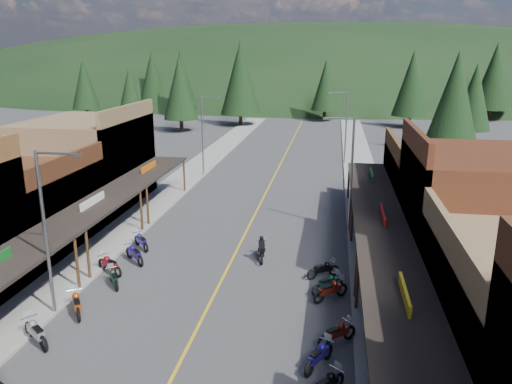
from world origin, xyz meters
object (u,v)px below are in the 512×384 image
at_px(shop_west_3, 89,162).
at_px(bike_east_5, 337,332).
at_px(pine_8, 130,99).
at_px(bike_east_4, 319,355).
at_px(pine_2, 240,78).
at_px(bike_east_6, 331,289).
at_px(streetlight_2, 350,169).
at_px(pine_0, 84,84).
at_px(pine_7, 153,76).
at_px(bike_west_6, 114,277).
at_px(pine_5, 494,76).
at_px(pine_1, 181,78).
at_px(bike_west_8, 134,253).
at_px(bike_east_3, 327,384).
at_px(bike_east_7, 328,283).
at_px(shop_west_2, 19,209).
at_px(rider_on_bike, 262,250).
at_px(streetlight_3, 345,124).
at_px(pine_11, 455,95).
at_px(bike_west_9, 141,240).
at_px(pine_10, 180,88).
at_px(bike_east_8, 323,269).
at_px(bike_west_5, 77,303).
at_px(streetlight_0, 47,227).
at_px(bike_west_4, 36,331).
at_px(shop_east_3, 441,188).
at_px(pedestrian_east_a, 375,290).
at_px(pedestrian_east_b, 365,193).
at_px(shop_east_2, 478,216).
at_px(pine_3, 326,85).
at_px(streetlight_1, 204,132).
at_px(bike_west_7, 109,264).

xyz_separation_m(shop_west_3, bike_east_5, (20.06, -17.79, -2.94)).
height_order(pine_8, bike_east_4, pine_8).
distance_m(pine_2, bike_east_6, 63.01).
distance_m(streetlight_2, pine_0, 71.59).
xyz_separation_m(pine_7, bike_west_6, (26.45, -78.75, -6.71)).
distance_m(pine_2, pine_5, 46.17).
distance_m(pine_1, bike_west_8, 72.28).
relative_size(bike_east_3, bike_east_7, 0.98).
xyz_separation_m(shop_west_2, bike_east_3, (19.67, -11.72, -1.97)).
xyz_separation_m(bike_east_3, rider_on_bike, (-4.11, 12.02, 0.08)).
height_order(streetlight_3, pine_0, pine_0).
distance_m(pine_11, bike_west_9, 44.51).
xyz_separation_m(pine_5, pine_10, (-52.00, -22.00, -1.21)).
bearing_deg(bike_east_8, bike_east_5, -23.51).
bearing_deg(pine_5, pine_11, -112.38).
relative_size(bike_west_5, rider_on_bike, 0.98).
bearing_deg(pine_8, bike_west_9, -66.97).
distance_m(streetlight_0, bike_west_4, 4.59).
height_order(pine_8, bike_west_6, pine_8).
height_order(streetlight_2, pine_7, pine_7).
height_order(shop_east_3, streetlight_2, streetlight_2).
bearing_deg(pedestrian_east_a, streetlight_2, -169.33).
bearing_deg(pine_8, pine_10, 68.20).
height_order(bike_east_4, pedestrian_east_b, pedestrian_east_b).
relative_size(shop_west_3, pine_0, 0.99).
height_order(bike_east_4, rider_on_bike, rider_on_bike).
relative_size(shop_east_2, bike_east_7, 5.41).
bearing_deg(pine_5, pine_0, -172.30).
bearing_deg(bike_west_5, pine_3, 49.38).
height_order(streetlight_0, pine_10, pine_10).
relative_size(streetlight_3, pedestrian_east_a, 4.23).
distance_m(shop_east_2, pine_3, 65.11).
relative_size(streetlight_0, pedestrian_east_b, 4.36).
height_order(streetlight_0, bike_east_5, streetlight_0).
bearing_deg(shop_east_2, shop_west_2, -180.00).
bearing_deg(rider_on_bike, bike_east_6, -54.59).
xyz_separation_m(pine_0, bike_east_8, (45.52, -61.95, -5.93)).
xyz_separation_m(streetlight_2, pine_2, (-16.95, 50.00, 3.53)).
bearing_deg(bike_west_5, bike_west_4, -132.88).
relative_size(bike_east_4, pedestrian_east_a, 1.09).
xyz_separation_m(shop_east_3, pedestrian_east_a, (-5.68, -14.51, -1.44)).
bearing_deg(streetlight_1, shop_east_2, -44.39).
relative_size(bike_west_9, pedestrian_east_a, 1.07).
distance_m(shop_east_3, pine_0, 74.00).
bearing_deg(streetlight_0, streetlight_3, 68.88).
xyz_separation_m(pine_7, bike_west_5, (25.99, -81.84, -6.62)).
xyz_separation_m(pine_0, bike_west_6, (34.45, -64.75, -5.95)).
bearing_deg(pine_3, rider_on_bike, -91.96).
bearing_deg(pine_7, pedestrian_east_b, -56.66).
bearing_deg(pine_1, bike_west_7, -76.17).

